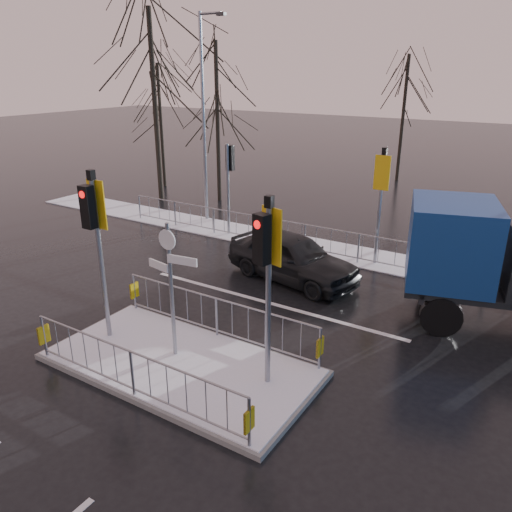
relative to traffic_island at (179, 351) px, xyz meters
The scene contains 12 objects.
ground 0.39m from the traffic_island, 42.90° to the right, with size 120.00×120.00×0.00m, color black.
snow_verge 8.60m from the traffic_island, 89.92° to the left, with size 30.00×2.00×0.04m, color white.
lane_markings 0.52m from the traffic_island, 88.07° to the right, with size 8.00×11.38×0.01m.
traffic_island is the anchor object (origin of this frame).
far_kerb_fixtures 8.11m from the traffic_island, 87.84° to the left, with size 18.00×0.65×3.83m.
car_far_lane 5.63m from the traffic_island, 92.23° to the left, with size 1.74×4.33×1.48m, color black.
flatbed_truck 7.92m from the traffic_island, 48.17° to the left, with size 7.10×4.17×3.10m.
tree_near_a 16.23m from the traffic_island, 133.66° to the left, with size 4.75×4.75×8.97m.
tree_near_b 15.57m from the traffic_island, 122.60° to the left, with size 4.00×4.00×7.55m.
tree_near_c 18.84m from the traffic_island, 132.79° to the left, with size 3.50×3.50×6.61m.
tree_far_a 22.52m from the traffic_island, 95.17° to the left, with size 3.75×3.75×7.08m.
street_lamp_left 12.17m from the traffic_island, 124.07° to the left, with size 1.25×0.18×8.20m.
Camera 1 is at (6.41, -7.09, 6.18)m, focal length 35.00 mm.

